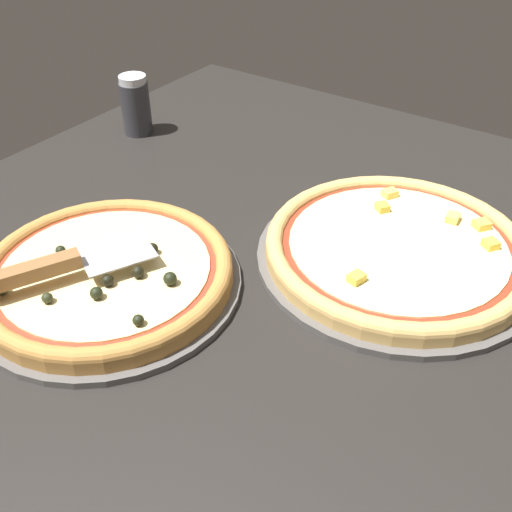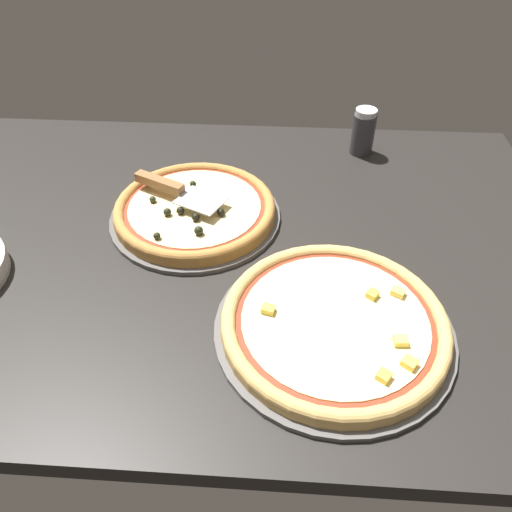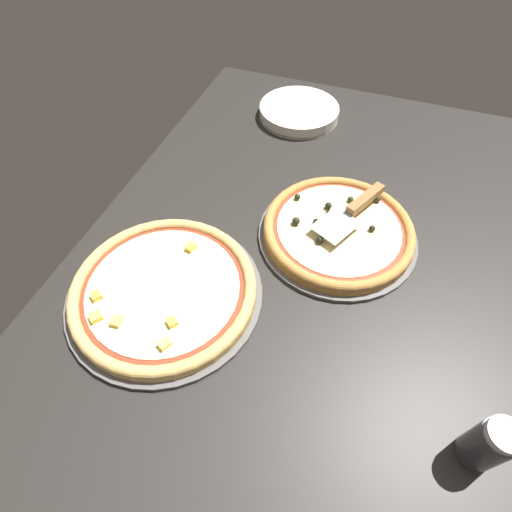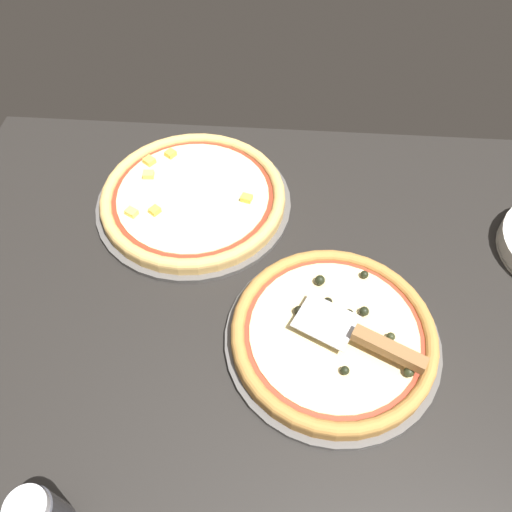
{
  "view_description": "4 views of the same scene",
  "coord_description": "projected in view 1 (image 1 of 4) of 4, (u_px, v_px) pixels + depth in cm",
  "views": [
    {
      "loc": [
        46.13,
        46.4,
        52.61
      ],
      "look_at": [
        -7.96,
        8.84,
        3.0
      ],
      "focal_mm": 42.0,
      "sensor_mm": 36.0,
      "label": 1
    },
    {
      "loc": [
        -12.46,
        78.64,
        64.89
      ],
      "look_at": [
        -7.96,
        8.84,
        3.0
      ],
      "focal_mm": 35.0,
      "sensor_mm": 36.0,
      "label": 2
    },
    {
      "loc": [
        -57.53,
        -9.03,
        69.59
      ],
      "look_at": [
        -7.96,
        8.84,
        3.0
      ],
      "focal_mm": 28.0,
      "sensor_mm": 36.0,
      "label": 3
    },
    {
      "loc": [
        -3.94,
        -46.37,
        75.85
      ],
      "look_at": [
        -7.96,
        8.84,
        3.0
      ],
      "focal_mm": 35.0,
      "sensor_mm": 36.0,
      "label": 4
    }
  ],
  "objects": [
    {
      "name": "pizza_pan_back",
      "position": [
        395.0,
        257.0,
        0.86
      ],
      "size": [
        39.98,
        39.98,
        1.0
      ],
      "primitive_type": "cylinder",
      "color": "#565451",
      "rests_on": "ground_plane"
    },
    {
      "name": "parmesan_shaker",
      "position": [
        136.0,
        105.0,
        1.17
      ],
      "size": [
        5.7,
        5.7,
        11.64
      ],
      "color": "#333338",
      "rests_on": "ground_plane"
    },
    {
      "name": "ground_plane",
      "position": [
        172.0,
        290.0,
        0.84
      ],
      "size": [
        143.28,
        98.52,
        3.6
      ],
      "primitive_type": "cube",
      "color": "black"
    },
    {
      "name": "serving_spatula",
      "position": [
        54.0,
        266.0,
        0.76
      ],
      "size": [
        21.12,
        13.6,
        2.0
      ],
      "color": "#B7B7BC",
      "rests_on": "pizza_front"
    },
    {
      "name": "pizza_back",
      "position": [
        397.0,
        247.0,
        0.85
      ],
      "size": [
        37.58,
        37.58,
        3.19
      ],
      "color": "#DBAD60",
      "rests_on": "pizza_pan_back"
    },
    {
      "name": "pizza_pan_front",
      "position": [
        109.0,
        284.0,
        0.82
      ],
      "size": [
        36.24,
        36.24,
        1.0
      ],
      "primitive_type": "cylinder",
      "color": "#565451",
      "rests_on": "ground_plane"
    },
    {
      "name": "pizza_front",
      "position": [
        106.0,
        272.0,
        0.8
      ],
      "size": [
        34.07,
        34.07,
        4.11
      ],
      "color": "#B77F3D",
      "rests_on": "pizza_pan_front"
    }
  ]
}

